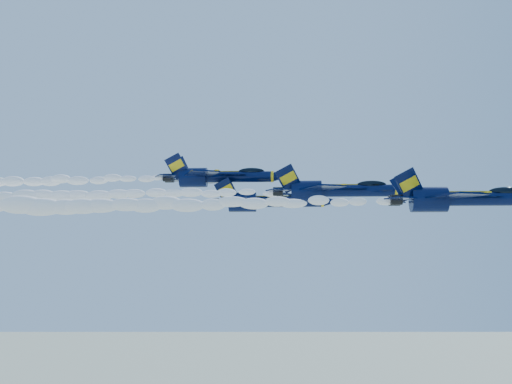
# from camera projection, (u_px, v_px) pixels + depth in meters

# --- Properties ---
(jet_lead) EXTENTS (19.33, 15.86, 7.18)m
(jet_lead) POSITION_uv_depth(u_px,v_px,m) (462.00, 198.00, 66.37)
(jet_lead) COLOR black
(smoke_trail_jet_lead) EXTENTS (46.52, 2.31, 2.08)m
(smoke_trail_jet_lead) POSITION_uv_depth(u_px,v_px,m) (195.00, 204.00, 68.39)
(smoke_trail_jet_lead) COLOR white
(jet_second) EXTENTS (18.84, 15.46, 7.00)m
(jet_second) POSITION_uv_depth(u_px,v_px,m) (335.00, 190.00, 75.65)
(jet_second) COLOR black
(smoke_trail_jet_second) EXTENTS (46.52, 2.25, 2.03)m
(smoke_trail_jet_second) POSITION_uv_depth(u_px,v_px,m) (104.00, 195.00, 77.65)
(smoke_trail_jet_second) COLOR white
(jet_third) EXTENTS (19.27, 15.81, 7.16)m
(jet_third) POSITION_uv_depth(u_px,v_px,m) (268.00, 201.00, 85.94)
(jet_third) COLOR black
(smoke_trail_jet_third) EXTENTS (46.52, 2.30, 2.07)m
(smoke_trail_jet_third) POSITION_uv_depth(u_px,v_px,m) (64.00, 205.00, 87.96)
(smoke_trail_jet_third) COLOR white
(jet_fourth) EXTENTS (19.69, 16.15, 7.32)m
(jet_fourth) POSITION_uv_depth(u_px,v_px,m) (219.00, 177.00, 88.36)
(jet_fourth) COLOR black
(smoke_trail_jet_fourth) EXTENTS (46.52, 2.35, 2.12)m
(smoke_trail_jet_fourth) POSITION_uv_depth(u_px,v_px,m) (21.00, 181.00, 90.39)
(smoke_trail_jet_fourth) COLOR white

